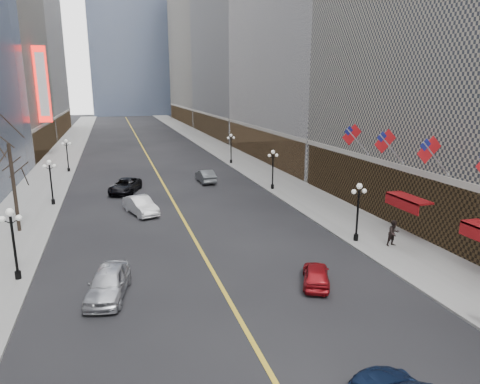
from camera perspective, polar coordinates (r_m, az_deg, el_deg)
sidewalk_east at (r=70.98m, az=-0.35°, el=4.46°), size 6.00×230.00×0.15m
sidewalk_west at (r=68.71m, az=-23.40°, el=3.00°), size 6.00×230.00×0.15m
lane_line at (r=78.29m, az=-12.37°, el=4.97°), size 0.25×200.00×0.02m
bldg_east_c at (r=109.88m, az=2.48°, el=20.39°), size 26.60×40.60×48.80m
bldg_east_d at (r=151.74m, az=-3.18°, el=21.22°), size 26.60×46.60×62.80m
streetlamp_east_1 at (r=33.50m, az=15.47°, el=-1.82°), size 1.26×0.44×4.52m
streetlamp_east_2 at (r=49.25m, az=4.40°, el=3.57°), size 1.26×0.44×4.52m
streetlamp_east_3 at (r=66.16m, az=-1.21°, el=6.24°), size 1.26×0.44×4.52m
streetlamp_west_1 at (r=29.24m, az=-28.02°, el=-5.27°), size 1.26×0.44×4.52m
streetlamp_west_2 at (r=46.46m, az=-23.93°, el=1.78°), size 1.26×0.44×4.52m
streetlamp_west_3 at (r=64.11m, az=-22.07°, el=4.99°), size 1.26×0.44×4.52m
flag_3 at (r=32.33m, az=24.10°, el=4.88°), size 2.87×0.12×2.87m
flag_4 at (r=36.23m, az=18.99°, el=6.17°), size 2.87×0.12×2.87m
flag_5 at (r=40.37m, az=14.88°, el=7.18°), size 2.87×0.12×2.87m
awning_c at (r=35.89m, az=21.33°, el=-0.95°), size 1.40×4.00×0.93m
theatre_marquee at (r=77.89m, az=-24.86°, el=12.86°), size 2.00×0.55×12.00m
tree_west_far at (r=38.41m, az=-28.32°, el=4.08°), size 3.60×3.60×7.92m
car_nb_near at (r=25.90m, az=-17.16°, el=-11.47°), size 2.99×5.33×1.71m
car_nb_mid at (r=41.22m, az=-13.10°, el=-1.76°), size 3.21×5.29×1.65m
car_nb_far at (r=49.97m, az=-15.07°, el=0.80°), size 4.32×6.22×1.58m
car_sb_mid at (r=26.64m, az=10.11°, el=-10.77°), size 3.02×4.16×1.32m
car_sb_far at (r=53.68m, az=-4.61°, el=2.12°), size 1.87×4.86×1.58m
ped_east_walk at (r=33.72m, az=19.80°, el=-5.19°), size 1.00×0.61×1.96m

